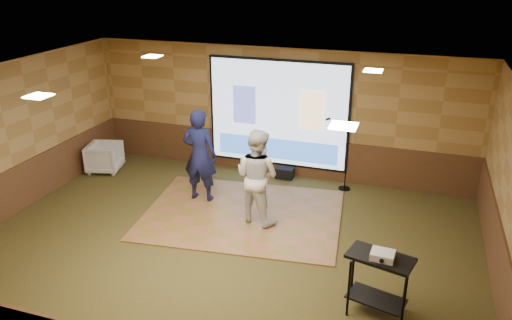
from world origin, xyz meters
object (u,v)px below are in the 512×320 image
(projector, at_px, (383,255))
(duffel_bag, at_px, (285,173))
(av_table, at_px, (379,274))
(projector_screen, at_px, (278,115))
(player_right, at_px, (257,176))
(dance_floor, at_px, (243,214))
(mic_stand, at_px, (343,168))
(player_left, at_px, (200,155))
(banquet_chair, at_px, (105,157))

(projector, height_order, duffel_bag, projector)
(av_table, bearing_deg, projector_screen, 122.07)
(av_table, bearing_deg, player_right, 140.51)
(dance_floor, distance_m, mic_stand, 2.57)
(dance_floor, bearing_deg, mic_stand, 47.70)
(projector, bearing_deg, av_table, 122.09)
(player_left, height_order, banquet_chair, player_left)
(projector_screen, distance_m, av_table, 5.28)
(dance_floor, distance_m, player_right, 1.02)
(projector_screen, xyz_separation_m, player_left, (-1.15, -1.84, -0.45))
(player_right, relative_size, banquet_chair, 2.44)
(player_left, height_order, projector, player_left)
(player_right, relative_size, mic_stand, 1.14)
(player_right, bearing_deg, dance_floor, -6.14)
(projector_screen, relative_size, projector, 10.37)
(player_left, xyz_separation_m, av_table, (3.92, -2.58, -0.35))
(av_table, bearing_deg, mic_stand, 105.68)
(av_table, bearing_deg, player_left, 146.60)
(mic_stand, bearing_deg, player_right, -142.06)
(projector, bearing_deg, projector_screen, 126.01)
(banquet_chair, bearing_deg, projector_screen, -88.87)
(player_right, distance_m, projector, 3.28)
(projector_screen, distance_m, projector, 5.29)
(dance_floor, distance_m, banquet_chair, 4.08)
(banquet_chair, bearing_deg, mic_stand, -96.73)
(av_table, xyz_separation_m, duffel_bag, (-2.52, 4.24, -0.54))
(player_left, xyz_separation_m, duffel_bag, (1.39, 1.65, -0.89))
(mic_stand, relative_size, banquet_chair, 2.13)
(player_right, xyz_separation_m, banquet_chair, (-4.28, 1.23, -0.61))
(dance_floor, height_order, duffel_bag, duffel_bag)
(projector_screen, xyz_separation_m, banquet_chair, (-4.00, -1.14, -1.13))
(projector_screen, xyz_separation_m, projector, (2.80, -4.47, -0.47))
(dance_floor, xyz_separation_m, player_right, (0.35, -0.15, 0.95))
(av_table, relative_size, projector, 2.98)
(player_left, height_order, mic_stand, player_left)
(duffel_bag, bearing_deg, player_left, -130.15)
(projector_screen, height_order, projector, projector_screen)
(banquet_chair, bearing_deg, dance_floor, -120.11)
(projector_screen, xyz_separation_m, dance_floor, (-0.08, -2.22, -1.46))
(mic_stand, bearing_deg, av_table, -92.65)
(projector_screen, xyz_separation_m, duffel_bag, (0.25, -0.19, -1.35))
(projector_screen, bearing_deg, projector, -57.97)
(player_left, xyz_separation_m, projector, (3.94, -2.63, -0.01))
(banquet_chair, bearing_deg, duffel_bag, -92.13)
(av_table, distance_m, projector, 0.35)
(projector_screen, height_order, duffel_bag, projector_screen)
(av_table, bearing_deg, dance_floor, 142.22)
(player_left, distance_m, banquet_chair, 3.01)
(duffel_bag, bearing_deg, projector_screen, 142.99)
(av_table, height_order, banquet_chair, av_table)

